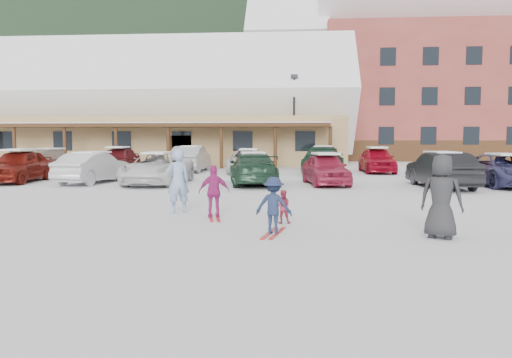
# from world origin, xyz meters

# --- Properties ---
(ground) EXTENTS (160.00, 160.00, 0.00)m
(ground) POSITION_xyz_m (0.00, 0.00, 0.00)
(ground) COLOR silver
(ground) RESTS_ON ground
(forested_hillside) EXTENTS (300.00, 70.00, 38.00)m
(forested_hillside) POSITION_xyz_m (0.00, 85.00, 19.00)
(forested_hillside) COLOR black
(forested_hillside) RESTS_ON ground
(day_lodge) EXTENTS (29.12, 12.50, 10.38)m
(day_lodge) POSITION_xyz_m (-9.00, 27.96, 3.94)
(day_lodge) COLOR tan
(day_lodge) RESTS_ON ground
(alpine_hotel) EXTENTS (31.48, 14.01, 21.48)m
(alpine_hotel) POSITION_xyz_m (14.27, 38.00, 8.63)
(alpine_hotel) COLOR brown
(alpine_hotel) RESTS_ON ground
(lamp_post) EXTENTS (0.50, 0.25, 6.53)m
(lamp_post) POSITION_xyz_m (1.21, 23.81, 3.67)
(lamp_post) COLOR black
(lamp_post) RESTS_ON ground
(conifer_2) EXTENTS (5.28, 5.28, 12.24)m
(conifer_2) POSITION_xyz_m (-30.00, 42.00, 6.83)
(conifer_2) COLOR black
(conifer_2) RESTS_ON ground
(conifer_3) EXTENTS (3.96, 3.96, 9.18)m
(conifer_3) POSITION_xyz_m (6.00, 44.00, 5.12)
(conifer_3) COLOR black
(conifer_3) RESTS_ON ground
(adult_skier) EXTENTS (0.77, 0.68, 1.78)m
(adult_skier) POSITION_xyz_m (-1.92, 1.42, 0.89)
(adult_skier) COLOR #89A1C7
(adult_skier) RESTS_ON ground
(toddler_red) EXTENTS (0.42, 0.33, 0.82)m
(toddler_red) POSITION_xyz_m (1.04, -0.04, 0.41)
(toddler_red) COLOR #B2304A
(toddler_red) RESTS_ON ground
(child_navy) EXTENTS (0.88, 0.60, 1.25)m
(child_navy) POSITION_xyz_m (0.88, -1.39, 0.63)
(child_navy) COLOR #192544
(child_navy) RESTS_ON ground
(skis_child_navy) EXTENTS (0.45, 1.41, 0.03)m
(skis_child_navy) POSITION_xyz_m (0.88, -1.39, 0.01)
(skis_child_navy) COLOR #B01B19
(skis_child_navy) RESTS_ON ground
(child_magenta) EXTENTS (0.86, 0.49, 1.38)m
(child_magenta) POSITION_xyz_m (-0.77, 0.63, 0.69)
(child_magenta) COLOR #A82372
(child_magenta) RESTS_ON ground
(skis_child_magenta) EXTENTS (0.47, 1.41, 0.03)m
(skis_child_magenta) POSITION_xyz_m (-0.77, 0.63, 0.01)
(skis_child_magenta) COLOR #B01B19
(skis_child_magenta) RESTS_ON ground
(bystander_dark) EXTENTS (1.02, 0.88, 1.77)m
(bystander_dark) POSITION_xyz_m (4.39, -1.60, 0.89)
(bystander_dark) COLOR #27282A
(bystander_dark) RESTS_ON ground
(parked_car_0) EXTENTS (2.09, 4.60, 1.53)m
(parked_car_0) POSITION_xyz_m (-11.54, 10.08, 0.76)
(parked_car_0) COLOR maroon
(parked_car_0) RESTS_ON ground
(parked_car_1) EXTENTS (2.20, 4.50, 1.42)m
(parked_car_1) POSITION_xyz_m (-7.89, 9.89, 0.71)
(parked_car_1) COLOR silver
(parked_car_1) RESTS_ON ground
(parked_car_2) EXTENTS (2.46, 5.15, 1.42)m
(parked_car_2) POSITION_xyz_m (-4.82, 9.70, 0.71)
(parked_car_2) COLOR white
(parked_car_2) RESTS_ON ground
(parked_car_3) EXTENTS (2.70, 5.12, 1.41)m
(parked_car_3) POSITION_xyz_m (-0.54, 9.81, 0.71)
(parked_car_3) COLOR #1B3927
(parked_car_3) RESTS_ON ground
(parked_car_4) EXTENTS (2.27, 4.29, 1.39)m
(parked_car_4) POSITION_xyz_m (2.67, 9.99, 0.69)
(parked_car_4) COLOR #AF2647
(parked_car_4) RESTS_ON ground
(parked_car_5) EXTENTS (2.06, 4.65, 1.49)m
(parked_car_5) POSITION_xyz_m (7.39, 8.98, 0.74)
(parked_car_5) COLOR black
(parked_car_5) RESTS_ON ground
(parked_car_6) EXTENTS (2.62, 5.11, 1.38)m
(parked_car_6) POSITION_xyz_m (10.25, 9.90, 0.69)
(parked_car_6) COLOR navy
(parked_car_6) RESTS_ON ground
(parked_car_7) EXTENTS (2.77, 5.15, 1.42)m
(parked_car_7) POSITION_xyz_m (-13.19, 16.32, 0.71)
(parked_car_7) COLOR gray
(parked_car_7) RESTS_ON ground
(parked_car_8) EXTENTS (1.98, 4.53, 1.52)m
(parked_car_8) POSITION_xyz_m (-9.12, 16.52, 0.76)
(parked_car_8) COLOR maroon
(parked_car_8) RESTS_ON ground
(parked_car_9) EXTENTS (1.65, 4.71, 1.55)m
(parked_car_9) POSITION_xyz_m (-4.96, 17.52, 0.77)
(parked_car_9) COLOR #A5A6AA
(parked_car_9) RESTS_ON ground
(parked_car_10) EXTENTS (2.60, 5.17, 1.40)m
(parked_car_10) POSITION_xyz_m (-1.38, 16.56, 0.70)
(parked_car_10) COLOR silver
(parked_car_10) RESTS_ON ground
(parked_car_11) EXTENTS (2.93, 5.65, 1.56)m
(parked_car_11) POSITION_xyz_m (2.96, 17.06, 0.78)
(parked_car_11) COLOR #193B29
(parked_car_11) RESTS_ON ground
(parked_car_12) EXTENTS (1.86, 4.44, 1.50)m
(parked_car_12) POSITION_xyz_m (6.12, 17.68, 0.75)
(parked_car_12) COLOR #A70A21
(parked_car_12) RESTS_ON ground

